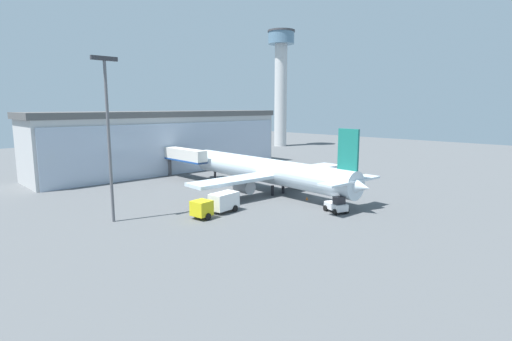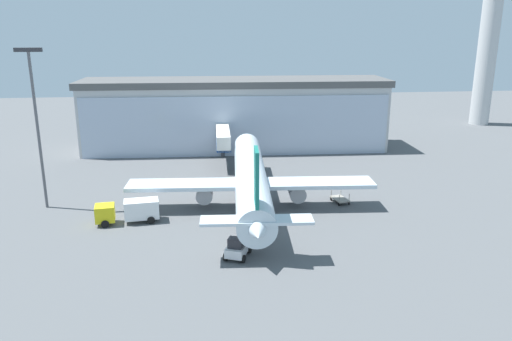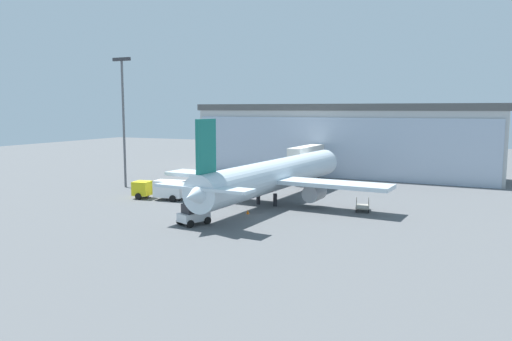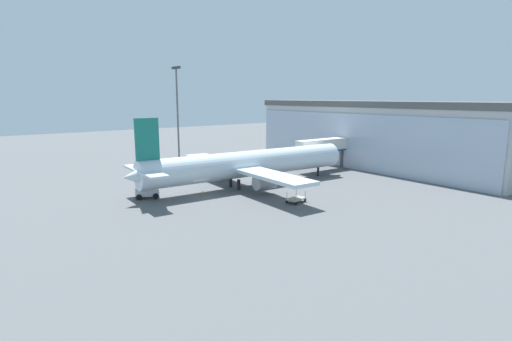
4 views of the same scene
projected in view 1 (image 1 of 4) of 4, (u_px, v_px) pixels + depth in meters
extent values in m
plane|color=#545659|center=(313.00, 200.00, 60.91)|extent=(240.00, 240.00, 0.00)
cube|color=#B6B6B6|center=(164.00, 144.00, 88.41)|extent=(55.99, 13.95, 11.93)
cube|color=#AAB8CC|center=(179.00, 149.00, 84.06)|extent=(54.48, 2.17, 10.74)
cube|color=#515151|center=(163.00, 114.00, 87.36)|extent=(57.11, 14.23, 1.20)
cube|color=silver|center=(183.00, 155.00, 78.70)|extent=(2.61, 13.44, 2.40)
cube|color=#194799|center=(183.00, 160.00, 78.86)|extent=(2.65, 13.44, 0.30)
cylinder|color=#4C4C51|center=(170.00, 167.00, 82.77)|extent=(0.70, 0.70, 3.58)
cylinder|color=silver|center=(281.00, 96.00, 141.26)|extent=(4.39, 4.39, 35.50)
cylinder|color=slate|center=(281.00, 38.00, 138.11)|extent=(9.03, 9.03, 4.00)
cylinder|color=#3F3F44|center=(281.00, 31.00, 137.74)|extent=(9.48, 9.48, 0.60)
cylinder|color=#59595E|center=(109.00, 144.00, 48.22)|extent=(0.36, 0.36, 19.51)
cube|color=#333338|center=(104.00, 58.00, 46.62)|extent=(3.20, 0.40, 0.50)
cylinder|color=silver|center=(266.00, 170.00, 66.59)|extent=(6.43, 35.67, 4.05)
cone|color=silver|center=(206.00, 160.00, 79.73)|extent=(4.24, 3.27, 4.05)
cone|color=silver|center=(356.00, 186.00, 53.45)|extent=(3.91, 4.24, 3.65)
cube|color=silver|center=(274.00, 174.00, 65.34)|extent=(31.40, 6.29, 0.50)
cube|color=silver|center=(350.00, 181.00, 54.09)|extent=(11.14, 3.13, 0.30)
cube|color=#197266|center=(348.00, 150.00, 53.79)|extent=(0.57, 3.22, 5.58)
cylinder|color=gray|center=(244.00, 186.00, 62.06)|extent=(2.31, 3.33, 2.10)
cylinder|color=gray|center=(296.00, 178.00, 69.79)|extent=(2.31, 3.33, 2.10)
cylinder|color=black|center=(272.00, 191.00, 64.19)|extent=(0.50, 0.50, 1.60)
cylinder|color=black|center=(283.00, 188.00, 65.78)|extent=(0.50, 0.50, 1.60)
cylinder|color=black|center=(215.00, 176.00, 77.96)|extent=(0.40, 0.40, 1.60)
cube|color=yellow|center=(202.00, 208.00, 50.80)|extent=(2.44, 2.44, 1.90)
cube|color=white|center=(224.00, 201.00, 54.04)|extent=(4.23, 2.66, 2.20)
cylinder|color=black|center=(208.00, 217.00, 50.29)|extent=(0.93, 0.40, 0.90)
cylinder|color=black|center=(196.00, 214.00, 51.62)|extent=(0.93, 0.40, 0.90)
cylinder|color=black|center=(235.00, 208.00, 54.33)|extent=(0.93, 0.40, 0.90)
cylinder|color=black|center=(223.00, 206.00, 55.67)|extent=(0.93, 0.40, 0.90)
cube|color=#9E998C|center=(314.00, 180.00, 74.52)|extent=(2.18, 3.08, 0.16)
cylinder|color=black|center=(321.00, 182.00, 74.58)|extent=(0.21, 0.46, 0.44)
cylinder|color=#9E998C|center=(321.00, 178.00, 74.45)|extent=(0.08, 0.08, 0.90)
cylinder|color=black|center=(318.00, 183.00, 73.38)|extent=(0.21, 0.46, 0.44)
cylinder|color=#9E998C|center=(318.00, 179.00, 73.24)|extent=(0.08, 0.08, 0.90)
cylinder|color=black|center=(310.00, 181.00, 75.75)|extent=(0.21, 0.46, 0.44)
cylinder|color=#9E998C|center=(310.00, 176.00, 75.62)|extent=(0.08, 0.08, 0.90)
cylinder|color=black|center=(307.00, 182.00, 74.55)|extent=(0.21, 0.46, 0.44)
cylinder|color=#9E998C|center=(307.00, 178.00, 74.42)|extent=(0.08, 0.08, 0.90)
cube|color=silver|center=(336.00, 206.00, 53.99)|extent=(2.86, 3.64, 0.90)
cube|color=#26262B|center=(339.00, 200.00, 53.25)|extent=(1.67, 1.45, 1.00)
cylinder|color=black|center=(326.00, 208.00, 54.72)|extent=(0.62, 0.87, 0.80)
cylinder|color=black|center=(337.00, 207.00, 55.43)|extent=(0.62, 0.87, 0.80)
cylinder|color=black|center=(335.00, 212.00, 52.69)|extent=(0.62, 0.87, 0.80)
cylinder|color=black|center=(346.00, 211.00, 53.40)|extent=(0.62, 0.87, 0.80)
cone|color=orange|center=(307.00, 198.00, 61.12)|extent=(0.36, 0.36, 0.55)
cone|color=orange|center=(220.00, 208.00, 55.17)|extent=(0.36, 0.36, 0.55)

